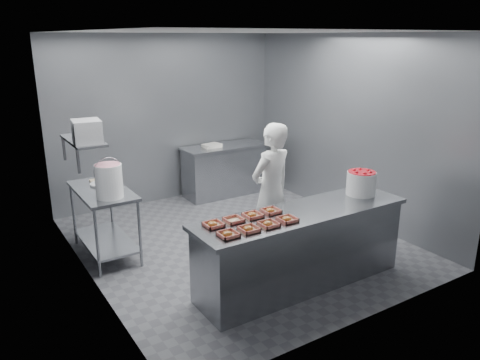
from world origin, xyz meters
The scene contains 24 objects.
floor centered at (0.00, 0.00, 0.00)m, with size 4.50×4.50×0.00m, color #4C4C51.
ceiling centered at (0.00, 0.00, 2.80)m, with size 4.50×4.50×0.00m, color white.
wall_back centered at (0.00, 2.25, 1.40)m, with size 4.00×0.04×2.80m, color slate.
wall_left centered at (-2.00, 0.00, 1.40)m, with size 0.04×4.50×2.80m, color slate.
wall_right centered at (2.00, 0.00, 1.40)m, with size 0.04×4.50×2.80m, color slate.
service_counter centered at (0.00, -1.35, 0.45)m, with size 2.60×0.70×0.90m.
prep_table centered at (-1.65, 0.60, 0.59)m, with size 0.60×1.20×0.90m.
back_counter centered at (0.90, 1.90, 0.45)m, with size 1.50×0.60×0.90m.
wall_shelf centered at (-1.82, 0.60, 1.55)m, with size 0.35×0.90×0.03m, color slate.
tray_0 centered at (-1.05, -1.50, 0.92)m, with size 0.19×0.18×0.06m.
tray_1 centered at (-0.81, -1.50, 0.92)m, with size 0.19×0.18×0.06m.
tray_2 centered at (-0.57, -1.50, 0.92)m, with size 0.19×0.18×0.06m.
tray_3 centered at (-0.33, -1.50, 0.92)m, with size 0.19×0.18×0.06m.
tray_4 centered at (-1.05, -1.20, 0.92)m, with size 0.19×0.18×0.06m.
tray_5 centered at (-0.81, -1.20, 0.92)m, with size 0.19×0.18×0.04m.
tray_6 centered at (-0.57, -1.20, 0.92)m, with size 0.19×0.18×0.06m.
tray_7 centered at (-0.33, -1.20, 0.92)m, with size 0.19×0.18×0.06m.
worker centered at (0.16, -0.54, 0.87)m, with size 0.64×0.42×1.75m, color white.
strawberry_tub centered at (0.96, -1.29, 1.06)m, with size 0.35×0.35×0.29m.
glaze_bucket centered at (-1.65, 0.24, 1.11)m, with size 0.34×0.32×0.49m.
bucket_lid centered at (-1.59, 0.79, 0.91)m, with size 0.30×0.30×0.02m, color white.
rag centered at (-1.62, 0.98, 0.91)m, with size 0.15×0.13×0.02m, color #CCB28C.
appliance centered at (-1.82, 0.38, 1.70)m, with size 0.31×0.35×0.26m, color gray.
paper_stack centered at (0.66, 1.90, 0.93)m, with size 0.30×0.22×0.06m, color silver.
Camera 1 is at (-3.17, -5.06, 2.75)m, focal length 35.00 mm.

